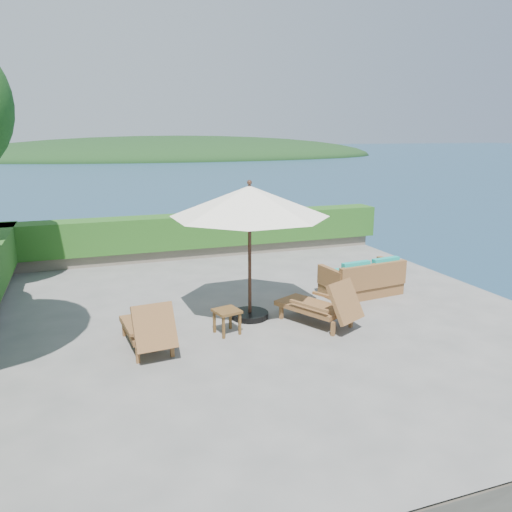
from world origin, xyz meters
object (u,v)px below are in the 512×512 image
object	(u,v)px
patio_umbrella	(250,202)
side_table	(227,314)
wicker_loveseat	(363,280)
lounge_right	(322,305)
lounge_left	(148,328)

from	to	relation	value
patio_umbrella	side_table	distance (m)	2.28
wicker_loveseat	lounge_right	bearing A→B (deg)	-148.61
lounge_right	side_table	bearing A→B (deg)	147.13
lounge_left	lounge_right	xyz separation A→B (m)	(3.49, 0.01, 0.01)
side_table	wicker_loveseat	distance (m)	3.97
side_table	wicker_loveseat	xyz separation A→B (m)	(3.78, 1.22, -0.04)
lounge_left	side_table	distance (m)	1.56
wicker_loveseat	side_table	bearing A→B (deg)	-168.86
patio_umbrella	lounge_left	size ratio (longest dim) A/B	2.34
patio_umbrella	side_table	bearing A→B (deg)	-136.18
lounge_left	side_table	bearing A→B (deg)	3.19
lounge_left	side_table	xyz separation A→B (m)	(1.54, 0.23, -0.01)
lounge_left	side_table	world-z (taller)	lounge_left
lounge_right	side_table	xyz separation A→B (m)	(-1.95, 0.21, -0.02)
patio_umbrella	wicker_loveseat	world-z (taller)	patio_umbrella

